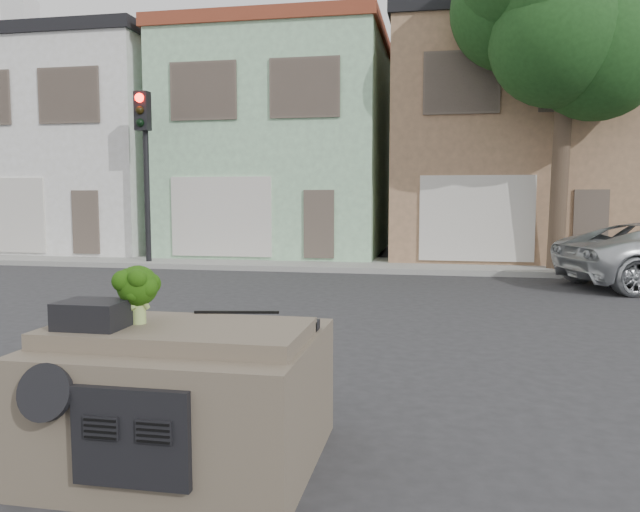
% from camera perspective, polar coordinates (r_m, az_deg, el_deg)
% --- Properties ---
extents(ground_plane, '(120.00, 120.00, 0.00)m').
position_cam_1_polar(ground_plane, '(7.99, -3.45, -9.62)').
color(ground_plane, '#303033').
rests_on(ground_plane, ground).
extents(sidewalk, '(40.00, 3.00, 0.15)m').
position_cam_1_polar(sidewalk, '(18.18, 4.68, -0.82)').
color(sidewalk, gray).
rests_on(sidewalk, ground).
extents(townhouse_white, '(7.20, 8.20, 7.55)m').
position_cam_1_polar(townhouse_white, '(25.54, -19.88, 9.02)').
color(townhouse_white, white).
rests_on(townhouse_white, ground).
extents(townhouse_mint, '(7.20, 8.20, 7.55)m').
position_cam_1_polar(townhouse_mint, '(22.69, -3.10, 9.82)').
color(townhouse_mint, '#A1D3A7').
rests_on(townhouse_mint, ground).
extents(townhouse_tan, '(7.20, 8.20, 7.55)m').
position_cam_1_polar(townhouse_tan, '(22.14, 16.40, 9.71)').
color(townhouse_tan, '#9C7657').
rests_on(townhouse_tan, ground).
extents(traffic_signal, '(0.40, 0.40, 5.10)m').
position_cam_1_polar(traffic_signal, '(18.94, -15.69, 6.75)').
color(traffic_signal, black).
rests_on(traffic_signal, ground).
extents(tree_near, '(4.40, 4.00, 8.50)m').
position_cam_1_polar(tree_near, '(17.68, 21.26, 12.21)').
color(tree_near, '#1B4018').
rests_on(tree_near, ground).
extents(car_dashboard, '(2.00, 1.80, 1.12)m').
position_cam_1_polar(car_dashboard, '(5.09, -11.98, -12.04)').
color(car_dashboard, brown).
rests_on(car_dashboard, ground).
extents(instrument_hump, '(0.48, 0.38, 0.20)m').
position_cam_1_polar(instrument_hump, '(4.89, -20.04, -5.03)').
color(instrument_hump, black).
rests_on(instrument_hump, car_dashboard).
extents(wiper_arm, '(0.69, 0.15, 0.02)m').
position_cam_1_polar(wiper_arm, '(5.20, -7.62, -5.11)').
color(wiper_arm, black).
rests_on(wiper_arm, car_dashboard).
extents(broccoli, '(0.52, 0.52, 0.45)m').
position_cam_1_polar(broccoli, '(4.92, -16.32, -3.35)').
color(broccoli, '#193B08').
rests_on(broccoli, car_dashboard).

